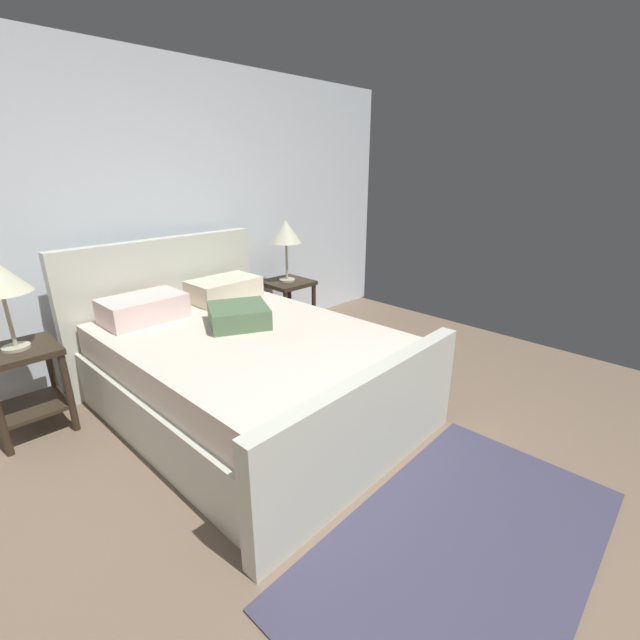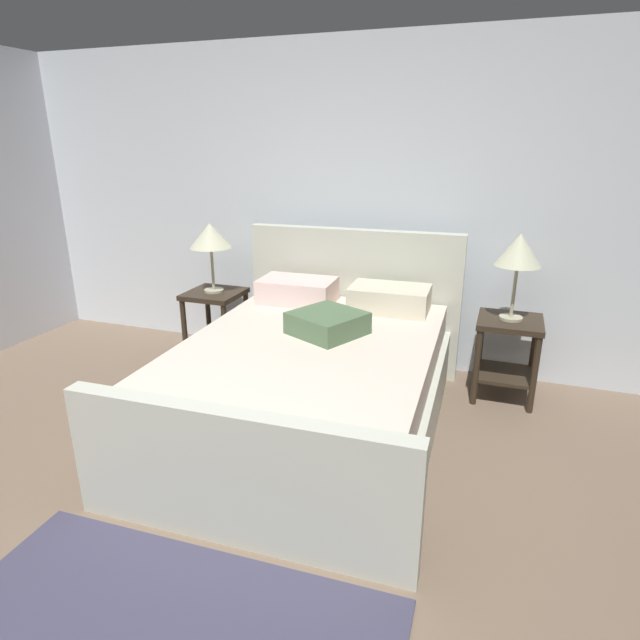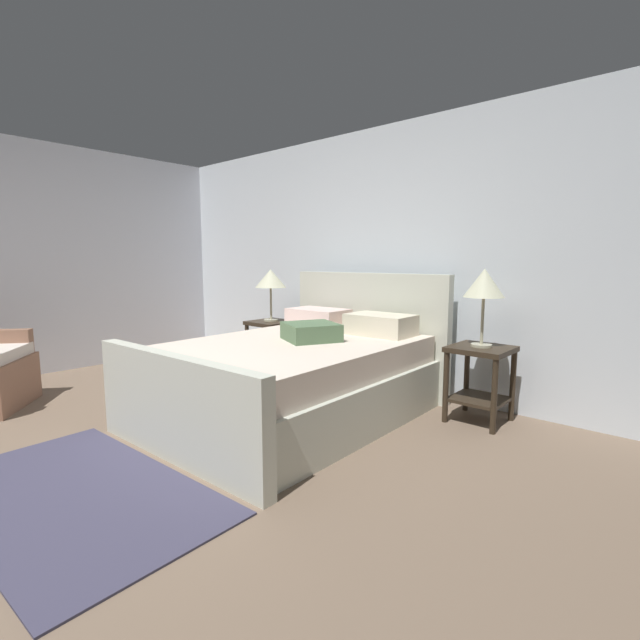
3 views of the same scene
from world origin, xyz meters
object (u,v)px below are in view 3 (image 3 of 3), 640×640
object	(u,v)px
table_lamp_right	(484,285)
table_lamp_left	(271,280)
nightstand_right	(480,371)
bed	(298,374)
nightstand_left	(271,339)

from	to	relation	value
table_lamp_right	table_lamp_left	size ratio (longest dim) A/B	1.07
nightstand_right	bed	bearing A→B (deg)	-143.98
table_lamp_right	table_lamp_left	distance (m)	2.33
bed	table_lamp_left	bearing A→B (deg)	146.39
nightstand_left	table_lamp_left	distance (m)	0.65
bed	nightstand_right	size ratio (longest dim) A/B	3.82
bed	table_lamp_right	world-z (taller)	table_lamp_right
nightstand_right	table_lamp_right	xyz separation A→B (m)	(0.00, 0.00, 0.68)
table_lamp_left	table_lamp_right	bearing A→B (deg)	1.83
nightstand_right	nightstand_left	size ratio (longest dim) A/B	1.00
nightstand_right	nightstand_left	bearing A→B (deg)	-178.17
bed	table_lamp_left	world-z (taller)	table_lamp_left
nightstand_left	nightstand_right	bearing A→B (deg)	1.83
nightstand_right	table_lamp_left	xyz separation A→B (m)	(-2.33, -0.07, 0.65)
nightstand_right	table_lamp_right	bearing A→B (deg)	90.00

